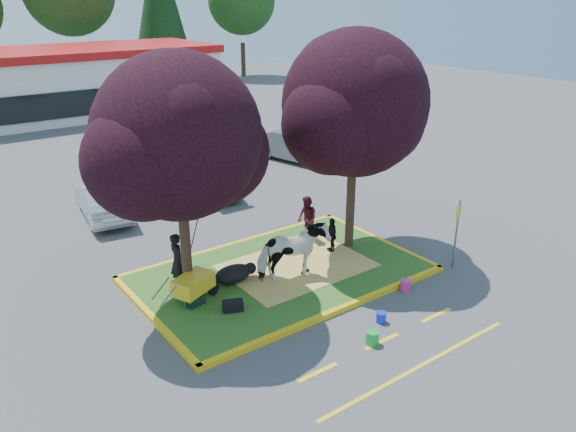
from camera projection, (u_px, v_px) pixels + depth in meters
ground at (280, 276)px, 16.69m from camera, size 90.00×90.00×0.00m
median_island at (280, 274)px, 16.66m from camera, size 8.00×5.00×0.15m
curb_near at (338, 310)px, 14.73m from camera, size 8.30×0.16×0.15m
curb_far at (235, 244)px, 18.59m from camera, size 8.30×0.16×0.15m
curb_left at (152, 317)px, 14.41m from camera, size 0.16×5.30×0.15m
curb_right at (379, 240)px, 18.91m from camera, size 0.16×5.30×0.15m
straw_bedding at (297, 266)px, 16.96m from camera, size 4.20×3.00×0.01m
tree_purple_left at (179, 144)px, 13.82m from camera, size 5.06×4.20×6.51m
tree_purple_right at (356, 111)px, 16.74m from camera, size 5.30×4.40×6.82m
fire_lane_stripe_a at (318, 372)px, 12.44m from camera, size 1.10×0.12×0.01m
fire_lane_stripe_b at (382, 341)px, 13.55m from camera, size 1.10×0.12×0.01m
fire_lane_stripe_c at (436, 315)px, 14.65m from camera, size 1.10×0.12×0.01m
fire_lane_long at (420, 366)px, 12.65m from camera, size 6.00×0.10×0.01m
retail_building at (63, 81)px, 37.87m from camera, size 20.40×8.40×4.40m
cow at (293, 252)px, 15.87m from camera, size 2.15×1.28×1.70m
calf at (233, 274)px, 15.93m from camera, size 1.24×0.81×0.50m
handler at (178, 261)px, 15.42m from camera, size 0.41×0.61×1.64m
visitor_a at (307, 219)px, 18.49m from camera, size 0.65×0.79×1.51m
visitor_b at (332, 235)px, 17.76m from camera, size 0.49×0.71×1.12m
wheelbarrow at (194, 284)px, 14.85m from camera, size 1.95×1.04×0.74m
gear_bag_dark at (233, 306)px, 14.54m from camera, size 0.60×0.48×0.27m
gear_bag_green at (195, 301)px, 14.80m from camera, size 0.52×0.38×0.25m
sign_post at (457, 228)px, 16.67m from camera, size 0.31×0.10×2.20m
bucket_green at (372, 338)px, 13.40m from camera, size 0.33×0.33×0.34m
bucket_pink at (406, 285)px, 15.82m from camera, size 0.33×0.33×0.32m
bucket_blue at (381, 317)px, 14.29m from camera, size 0.27×0.27×0.28m
car_silver at (102, 199)px, 20.91m from camera, size 2.05×4.35×1.38m
car_red at (172, 172)px, 23.90m from camera, size 4.01×5.63×1.42m
car_white at (205, 179)px, 23.35m from camera, size 1.79×4.24×1.22m
car_grey at (297, 146)px, 27.79m from camera, size 2.60×4.79×1.50m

